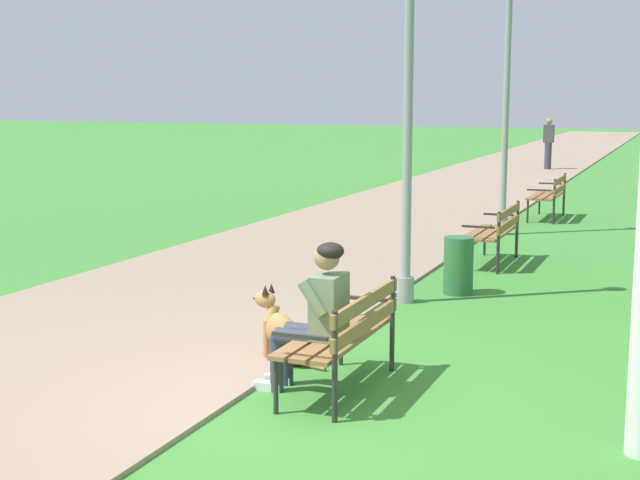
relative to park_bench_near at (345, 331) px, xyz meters
The scene contains 11 objects.
ground_plane 0.81m from the park_bench_near, 125.53° to the right, with size 120.00×120.00×0.00m, color #3D8433.
paved_path 23.67m from the park_bench_near, 96.89° to the left, with size 4.27×60.00×0.04m, color gray.
park_bench_near is the anchor object (origin of this frame).
park_bench_mid 6.11m from the park_bench_near, 90.23° to the left, with size 0.55×1.50×0.85m.
park_bench_far 11.27m from the park_bench_near, 90.13° to the left, with size 0.55×1.50×0.85m.
person_seated_on_near_bench 0.29m from the park_bench_near, 153.68° to the right, with size 0.74×0.49×1.25m.
dog_shepherd 1.00m from the park_bench_near, 144.59° to the left, with size 0.82×0.38×0.71m.
lamp_post_near 3.82m from the park_bench_near, 98.58° to the left, with size 0.24×0.24×4.54m.
lamp_post_mid 9.14m from the park_bench_near, 93.08° to the left, with size 0.24×0.24×4.30m.
litter_bin 4.00m from the park_bench_near, 90.57° to the left, with size 0.36×0.36×0.70m, color #2D6638.
pedestrian_distant 23.01m from the park_bench_near, 94.48° to the left, with size 0.32×0.22×1.65m.
Camera 1 is at (2.91, -6.25, 2.41)m, focal length 51.48 mm.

